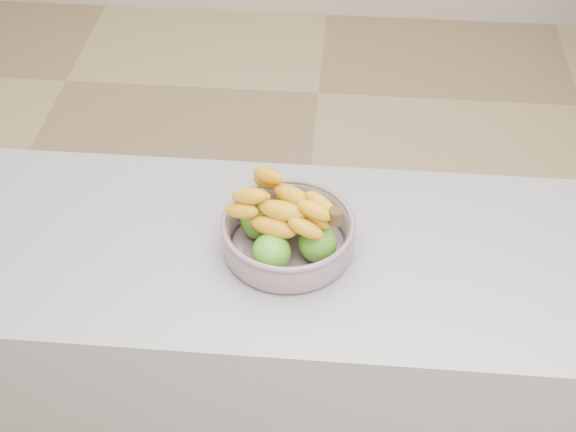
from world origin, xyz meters
name	(u,v)px	position (x,y,z in m)	size (l,w,h in m)	color
ground	(299,283)	(0.00, 0.00, 0.00)	(4.00, 4.00, 0.00)	tan
counter	(279,371)	(0.00, -0.73, 0.45)	(2.00, 0.60, 0.90)	#95969D
fruit_bowl	(288,231)	(0.02, -0.73, 0.95)	(0.29, 0.29, 0.16)	#8F9AAC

